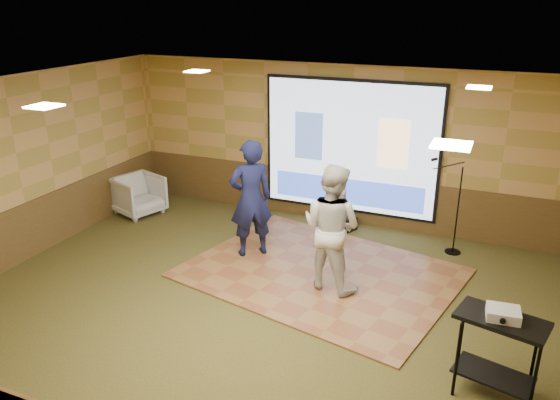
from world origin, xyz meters
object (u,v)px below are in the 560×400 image
at_px(projector_screen, 350,149).
at_px(banquet_chair, 139,195).
at_px(dance_floor, 320,273).
at_px(duffel_bag, 345,222).
at_px(mic_stand, 452,225).
at_px(player_right, 331,227).
at_px(projector, 503,314).
at_px(player_left, 251,199).
at_px(av_table, 499,342).

xyz_separation_m(projector_screen, banquet_chair, (-3.99, -1.16, -1.08)).
distance_m(dance_floor, duffel_bag, 1.89).
relative_size(mic_stand, duffel_bag, 4.05).
bearing_deg(player_right, projector, 160.65).
distance_m(banquet_chair, duffel_bag, 4.13).
distance_m(mic_stand, duffel_bag, 2.00).
bearing_deg(player_right, mic_stand, -114.07).
relative_size(dance_floor, banquet_chair, 4.64).
bearing_deg(banquet_chair, duffel_bag, -58.58).
distance_m(player_left, duffel_bag, 2.22).
distance_m(dance_floor, projector, 3.40).
relative_size(projector_screen, player_left, 1.68).
relative_size(projector_screen, duffel_bag, 8.14).
bearing_deg(projector_screen, projector, -55.27).
bearing_deg(dance_floor, duffel_bag, 94.79).
height_order(dance_floor, mic_stand, mic_stand).
relative_size(dance_floor, mic_stand, 2.42).
bearing_deg(av_table, player_left, 151.80).
bearing_deg(duffel_bag, player_right, -79.35).
bearing_deg(player_left, mic_stand, 162.89).
distance_m(player_right, banquet_chair, 4.70).
relative_size(av_table, duffel_bag, 2.36).
bearing_deg(duffel_bag, dance_floor, -85.21).
distance_m(dance_floor, av_table, 3.32).
bearing_deg(projector_screen, dance_floor, -84.62).
relative_size(player_left, duffel_bag, 4.85).
relative_size(player_right, av_table, 1.98).
bearing_deg(player_left, player_right, 118.88).
relative_size(dance_floor, av_table, 4.15).
xyz_separation_m(projector, mic_stand, (-0.84, 3.51, -0.52)).
distance_m(dance_floor, mic_stand, 2.45).
xyz_separation_m(dance_floor, duffel_bag, (-0.16, 1.88, 0.11)).
distance_m(player_right, duffel_bag, 2.43).
bearing_deg(projector_screen, duffel_bag, -80.98).
bearing_deg(projector, banquet_chair, 151.60).
relative_size(projector_screen, banquet_chair, 3.85).
height_order(projector, duffel_bag, projector).
height_order(player_left, duffel_bag, player_left).
height_order(player_right, mic_stand, player_right).
xyz_separation_m(dance_floor, projector, (2.63, -1.91, 1.00)).
height_order(projector_screen, mic_stand, projector_screen).
bearing_deg(duffel_bag, av_table, -53.65).
bearing_deg(projector, player_left, 146.67).
bearing_deg(mic_stand, projector, -67.51).
bearing_deg(projector_screen, av_table, -55.26).
relative_size(projector, mic_stand, 0.20).
bearing_deg(duffel_bag, projector, -53.65).
height_order(av_table, projector, projector).
xyz_separation_m(projector_screen, mic_stand, (2.00, -0.58, -0.98)).
height_order(player_right, av_table, player_right).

